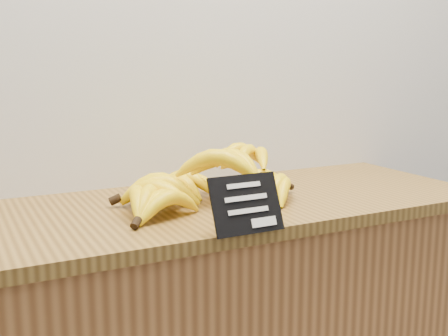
% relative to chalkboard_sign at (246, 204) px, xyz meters
% --- Properties ---
extents(counter_top, '(1.37, 0.54, 0.03)m').
position_rel_chalkboard_sign_xyz_m(counter_top, '(0.06, 0.26, -0.07)').
color(counter_top, brown).
rests_on(counter_top, counter).
extents(chalkboard_sign, '(0.15, 0.05, 0.11)m').
position_rel_chalkboard_sign_xyz_m(chalkboard_sign, '(0.00, 0.00, 0.00)').
color(chalkboard_sign, black).
rests_on(chalkboard_sign, counter_top).
extents(banana_pile, '(0.54, 0.31, 0.13)m').
position_rel_chalkboard_sign_xyz_m(banana_pile, '(0.03, 0.26, -0.00)').
color(banana_pile, yellow).
rests_on(banana_pile, counter_top).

